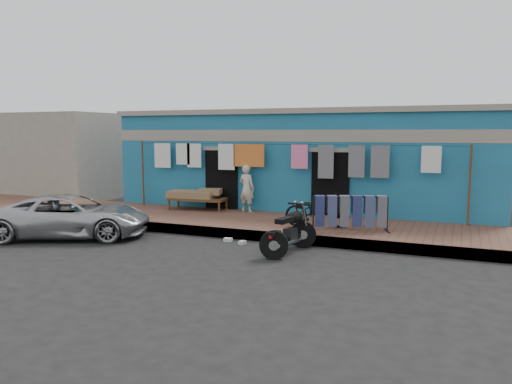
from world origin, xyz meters
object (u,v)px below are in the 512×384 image
(charpoy, at_px, (198,200))
(jeans_rack, at_px, (350,213))
(car, at_px, (71,215))
(bicycle, at_px, (317,206))
(seated_person, at_px, (247,188))
(motorcycle, at_px, (289,230))

(charpoy, relative_size, jeans_rack, 1.03)
(car, height_order, charpoy, car)
(bicycle, xyz_separation_m, jeans_rack, (0.90, -0.25, -0.07))
(car, distance_m, charpoy, 4.13)
(car, bearing_deg, bicycle, -91.58)
(seated_person, distance_m, charpoy, 1.64)
(seated_person, distance_m, jeans_rack, 4.01)
(car, height_order, bicycle, bicycle)
(seated_person, relative_size, jeans_rack, 0.75)
(bicycle, bearing_deg, seated_person, 49.14)
(bicycle, relative_size, jeans_rack, 0.86)
(charpoy, bearing_deg, seated_person, 7.69)
(car, xyz_separation_m, motorcycle, (5.65, 0.52, -0.03))
(jeans_rack, bearing_deg, seated_person, 152.61)
(bicycle, bearing_deg, jeans_rack, -115.83)
(car, xyz_separation_m, charpoy, (1.52, 3.84, 0.00))
(car, relative_size, bicycle, 2.43)
(motorcycle, distance_m, charpoy, 5.30)
(car, relative_size, motorcycle, 2.32)
(car, bearing_deg, charpoy, -46.40)
(car, bearing_deg, motorcycle, -109.61)
(motorcycle, xyz_separation_m, charpoy, (-4.13, 3.33, 0.04))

